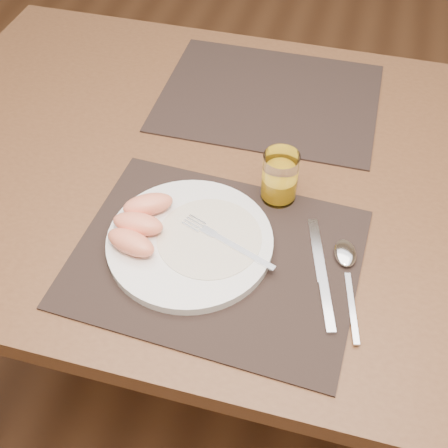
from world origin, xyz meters
TOP-DOWN VIEW (x-y plane):
  - ground at (0.00, 0.00)m, footprint 5.00×5.00m
  - table at (0.00, 0.00)m, footprint 1.40×0.90m
  - placemat_near at (-0.01, -0.22)m, footprint 0.47×0.37m
  - placemat_far at (-0.02, 0.22)m, footprint 0.45×0.35m
  - plate at (-0.06, -0.21)m, footprint 0.27×0.27m
  - plate_dressing at (-0.03, -0.20)m, footprint 0.17×0.17m
  - fork at (-0.01, -0.20)m, footprint 0.17×0.08m
  - knife at (0.16, -0.23)m, footprint 0.08×0.22m
  - spoon at (0.19, -0.18)m, footprint 0.06×0.19m
  - juice_glass at (0.06, -0.06)m, footprint 0.06×0.06m
  - grapefruit_wedges at (-0.14, -0.21)m, footprint 0.09×0.15m

SIDE VIEW (x-z plane):
  - ground at x=0.00m, z-range 0.00..0.00m
  - table at x=0.00m, z-range 0.29..1.04m
  - placemat_near at x=-0.01m, z-range 0.75..0.75m
  - placemat_far at x=-0.02m, z-range 0.75..0.75m
  - knife at x=0.16m, z-range 0.75..0.76m
  - spoon at x=0.19m, z-range 0.75..0.77m
  - plate at x=-0.06m, z-range 0.75..0.77m
  - plate_dressing at x=-0.03m, z-range 0.77..0.77m
  - fork at x=-0.01m, z-range 0.77..0.77m
  - grapefruit_wedges at x=-0.14m, z-range 0.77..0.80m
  - juice_glass at x=0.06m, z-range 0.75..0.84m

